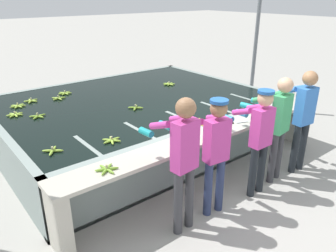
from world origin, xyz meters
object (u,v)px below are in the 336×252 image
object	(u,v)px
banana_bunch_floating_9	(135,108)
support_post_right	(255,46)
worker_2	(259,133)
banana_bunch_floating_10	(18,106)
worker_4	(303,113)
banana_bunch_floating_7	(53,151)
banana_bunch_floating_5	(65,93)
banana_bunch_floating_4	(38,116)
knife_0	(235,123)
worker_0	(183,154)
banana_bunch_floating_8	(31,101)
banana_bunch_floating_2	(169,84)
banana_bunch_floating_1	(219,104)
banana_bunch_floating_3	(58,98)
worker_1	(215,147)
worker_3	(278,121)
banana_bunch_floating_6	(112,140)
banana_bunch_floating_0	(15,115)
banana_bunch_ledge_0	(107,169)

from	to	relation	value
banana_bunch_floating_9	support_post_right	distance (m)	3.75
worker_2	banana_bunch_floating_10	bearing A→B (deg)	121.66
worker_2	worker_4	bearing A→B (deg)	-0.27
banana_bunch_floating_7	banana_bunch_floating_9	xyz separation A→B (m)	(1.80, 0.77, 0.00)
banana_bunch_floating_9	banana_bunch_floating_5	bearing A→B (deg)	110.24
banana_bunch_floating_4	knife_0	world-z (taller)	banana_bunch_floating_4
worker_0	banana_bunch_floating_7	xyz separation A→B (m)	(-1.05, 1.37, -0.17)
banana_bunch_floating_9	banana_bunch_floating_8	bearing A→B (deg)	130.02
worker_2	banana_bunch_floating_2	xyz separation A→B (m)	(0.88, 3.11, -0.07)
worker_2	banana_bunch_floating_1	world-z (taller)	worker_2
banana_bunch_floating_5	banana_bunch_floating_7	size ratio (longest dim) A/B	1.14
banana_bunch_floating_7	banana_bunch_floating_2	bearing A→B (deg)	26.81
banana_bunch_floating_3	banana_bunch_floating_9	distance (m)	1.66
banana_bunch_floating_5	banana_bunch_floating_9	bearing A→B (deg)	-69.76
worker_1	worker_3	distance (m)	1.36
banana_bunch_floating_6	banana_bunch_floating_1	bearing A→B (deg)	4.36
banana_bunch_floating_0	banana_bunch_floating_6	world-z (taller)	same
banana_bunch_floating_4	banana_bunch_floating_5	world-z (taller)	same
banana_bunch_floating_2	banana_bunch_floating_10	xyz separation A→B (m)	(-3.12, 0.52, 0.00)
banana_bunch_floating_3	banana_bunch_floating_4	distance (m)	1.01
worker_1	banana_bunch_ledge_0	xyz separation A→B (m)	(-1.29, 0.48, -0.08)
banana_bunch_floating_3	support_post_right	size ratio (longest dim) A/B	0.09
worker_3	banana_bunch_floating_8	distance (m)	4.48
banana_bunch_floating_2	banana_bunch_floating_6	xyz separation A→B (m)	(-2.54, -1.86, 0.00)
banana_bunch_floating_6	worker_0	bearing A→B (deg)	-76.39
banana_bunch_floating_3	banana_bunch_floating_9	world-z (taller)	same
banana_bunch_ledge_0	knife_0	distance (m)	2.32
banana_bunch_ledge_0	banana_bunch_floating_5	bearing A→B (deg)	75.34
worker_3	banana_bunch_floating_7	size ratio (longest dim) A/B	6.81
banana_bunch_floating_2	worker_4	bearing A→B (deg)	-85.87
banana_bunch_floating_8	banana_bunch_floating_9	distance (m)	2.06
banana_bunch_floating_1	support_post_right	distance (m)	2.66
banana_bunch_floating_2	banana_bunch_floating_3	world-z (taller)	same
banana_bunch_floating_3	support_post_right	world-z (taller)	support_post_right
worker_0	banana_bunch_floating_3	bearing A→B (deg)	91.71
knife_0	banana_bunch_floating_5	bearing A→B (deg)	113.81
worker_4	banana_bunch_floating_8	world-z (taller)	worker_4
worker_0	support_post_right	size ratio (longest dim) A/B	0.55
support_post_right	banana_bunch_floating_0	bearing A→B (deg)	172.51
worker_0	knife_0	xyz separation A→B (m)	(1.58, 0.54, -0.17)
banana_bunch_floating_0	banana_bunch_floating_3	distance (m)	1.03
banana_bunch_floating_0	worker_3	bearing A→B (deg)	-46.54
banana_bunch_floating_6	banana_bunch_floating_0	bearing A→B (deg)	111.16
worker_3	support_post_right	bearing A→B (deg)	43.84
banana_bunch_floating_1	banana_bunch_floating_8	size ratio (longest dim) A/B	1.01
banana_bunch_ledge_0	knife_0	xyz separation A→B (m)	(2.31, 0.05, -0.01)
worker_3	banana_bunch_floating_7	world-z (taller)	worker_3
banana_bunch_ledge_0	worker_3	bearing A→B (deg)	-10.65
banana_bunch_floating_10	banana_bunch_floating_3	bearing A→B (deg)	-0.17
banana_bunch_floating_0	support_post_right	xyz separation A→B (m)	(5.46, -0.72, 0.71)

